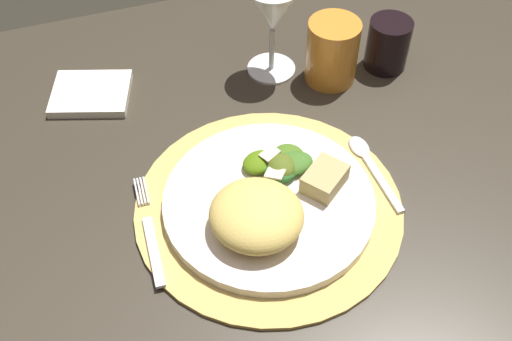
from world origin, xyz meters
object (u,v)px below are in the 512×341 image
(dining_table, at_px, (290,215))
(fork, at_px, (150,235))
(amber_tumbler, at_px, (332,52))
(dark_tumbler, at_px, (388,44))
(spoon, at_px, (369,161))
(napkin, at_px, (91,94))
(dinner_plate, at_px, (269,202))
(wine_glass, at_px, (273,13))

(dining_table, relative_size, fork, 8.43)
(amber_tumbler, distance_m, dark_tumbler, 0.09)
(spoon, height_order, amber_tumbler, amber_tumbler)
(spoon, bearing_deg, dark_tumbler, 57.83)
(napkin, bearing_deg, fork, -84.35)
(dining_table, xyz_separation_m, dinner_plate, (-0.06, -0.05, 0.12))
(wine_glass, distance_m, amber_tumbler, 0.11)
(spoon, height_order, napkin, same)
(dinner_plate, xyz_separation_m, wine_glass, (0.10, 0.26, 0.09))
(amber_tumbler, xyz_separation_m, dark_tumbler, (0.09, -0.00, -0.01))
(wine_glass, bearing_deg, dinner_plate, -110.50)
(dinner_plate, bearing_deg, fork, 179.05)
(fork, bearing_deg, wine_glass, 45.72)
(dinner_plate, height_order, amber_tumbler, amber_tumbler)
(dining_table, relative_size, napkin, 12.59)
(fork, bearing_deg, spoon, 4.28)
(dinner_plate, height_order, napkin, dinner_plate)
(napkin, bearing_deg, dining_table, -44.42)
(dinner_plate, bearing_deg, wine_glass, 69.50)
(napkin, bearing_deg, dinner_plate, -57.68)
(spoon, relative_size, wine_glass, 0.94)
(fork, xyz_separation_m, napkin, (-0.03, 0.28, -0.00))
(napkin, relative_size, dark_tumbler, 1.41)
(fork, distance_m, dark_tumbler, 0.47)
(fork, bearing_deg, napkin, 95.65)
(spoon, relative_size, amber_tumbler, 1.38)
(dining_table, relative_size, wine_glass, 9.76)
(amber_tumbler, bearing_deg, napkin, 168.30)
(dinner_plate, distance_m, spoon, 0.16)
(wine_glass, relative_size, dark_tumbler, 1.81)
(fork, height_order, amber_tumbler, amber_tumbler)
(dining_table, distance_m, dinner_plate, 0.14)
(dinner_plate, xyz_separation_m, amber_tumbler, (0.18, 0.21, 0.04))
(spoon, bearing_deg, fork, -175.72)
(dining_table, height_order, wine_glass, wine_glass)
(napkin, relative_size, wine_glass, 0.78)
(spoon, height_order, wine_glass, wine_glass)
(dark_tumbler, bearing_deg, fork, -153.69)
(dining_table, height_order, amber_tumbler, amber_tumbler)
(wine_glass, relative_size, amber_tumbler, 1.48)
(dark_tumbler, bearing_deg, spoon, -122.17)
(spoon, xyz_separation_m, wine_glass, (-0.06, 0.23, 0.10))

